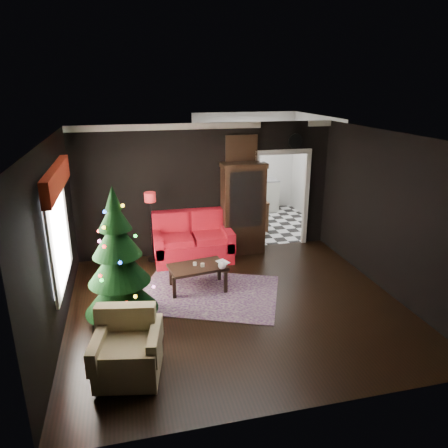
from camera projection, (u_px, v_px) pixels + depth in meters
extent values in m
plane|color=black|center=(236.00, 305.00, 7.10)|extent=(5.50, 5.50, 0.00)
plane|color=white|center=(238.00, 137.00, 6.21)|extent=(5.50, 5.50, 0.00)
plane|color=black|center=(207.00, 190.00, 8.96)|extent=(5.50, 0.00, 5.50)
plane|color=black|center=(300.00, 303.00, 4.35)|extent=(5.50, 0.00, 5.50)
plane|color=black|center=(53.00, 241.00, 6.05)|extent=(0.00, 5.50, 5.50)
plane|color=black|center=(390.00, 215.00, 7.26)|extent=(0.00, 5.50, 5.50)
cube|color=white|center=(58.00, 233.00, 6.23)|extent=(0.05, 1.60, 1.40)
cube|color=maroon|center=(56.00, 179.00, 5.98)|extent=(0.12, 2.10, 0.35)
plane|color=white|center=(259.00, 224.00, 11.17)|extent=(3.00, 3.00, 0.00)
cube|color=white|center=(245.00, 152.00, 11.96)|extent=(0.70, 0.06, 0.70)
cube|color=#342730|center=(208.00, 293.00, 7.47)|extent=(2.91, 2.55, 0.01)
cylinder|color=white|center=(195.00, 264.00, 7.52)|extent=(0.09, 0.09, 0.06)
cylinder|color=beige|center=(203.00, 265.00, 7.47)|extent=(0.09, 0.09, 0.06)
imported|color=#7F614F|center=(219.00, 258.00, 7.55)|extent=(0.16, 0.09, 0.23)
cylinder|color=white|center=(295.00, 141.00, 9.03)|extent=(0.32, 0.32, 0.06)
cube|color=#AC7751|center=(241.00, 149.00, 8.81)|extent=(0.62, 0.05, 0.52)
cube|color=beige|center=(246.00, 196.00, 12.13)|extent=(1.80, 0.60, 0.90)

